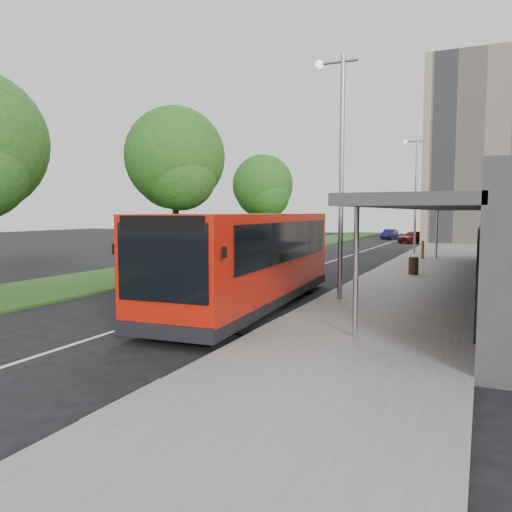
{
  "coord_description": "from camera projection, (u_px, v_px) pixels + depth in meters",
  "views": [
    {
      "loc": [
        8.54,
        -14.37,
        3.05
      ],
      "look_at": [
        1.2,
        1.73,
        1.5
      ],
      "focal_mm": 35.0,
      "sensor_mm": 36.0,
      "label": 1
    }
  ],
  "objects": [
    {
      "name": "ground",
      "position": [
        202.0,
        303.0,
        16.82
      ],
      "size": [
        120.0,
        120.0,
        0.0
      ],
      "primitive_type": "plane",
      "color": "black",
      "rests_on": "ground"
    },
    {
      "name": "pavement",
      "position": [
        439.0,
        258.0,
        32.47
      ],
      "size": [
        5.0,
        80.0,
        0.15
      ],
      "primitive_type": "cube",
      "color": "slate",
      "rests_on": "ground"
    },
    {
      "name": "grass_verge",
      "position": [
        257.0,
        252.0,
        37.84
      ],
      "size": [
        5.0,
        80.0,
        0.1
      ],
      "primitive_type": "cube",
      "color": "#214C18",
      "rests_on": "ground"
    },
    {
      "name": "lane_centre_line",
      "position": [
        328.0,
        262.0,
        30.42
      ],
      "size": [
        0.12,
        70.0,
        0.01
      ],
      "primitive_type": "cube",
      "color": "silver",
      "rests_on": "ground"
    },
    {
      "name": "kerb_dashes",
      "position": [
        394.0,
        259.0,
        32.69
      ],
      "size": [
        0.12,
        56.0,
        0.01
      ],
      "color": "silver",
      "rests_on": "ground"
    },
    {
      "name": "tree_mid",
      "position": [
        175.0,
        164.0,
        27.43
      ],
      "size": [
        5.5,
        5.5,
        8.83
      ],
      "color": "black",
      "rests_on": "ground"
    },
    {
      "name": "tree_far",
      "position": [
        263.0,
        189.0,
        38.38
      ],
      "size": [
        4.66,
        4.66,
        7.48
      ],
      "color": "black",
      "rests_on": "ground"
    },
    {
      "name": "lamp_post_near",
      "position": [
        339.0,
        162.0,
        16.53
      ],
      "size": [
        1.44,
        0.28,
        8.0
      ],
      "color": "gray",
      "rests_on": "pavement"
    },
    {
      "name": "lamp_post_far",
      "position": [
        415.0,
        188.0,
        34.66
      ],
      "size": [
        1.44,
        0.28,
        8.0
      ],
      "color": "gray",
      "rests_on": "pavement"
    },
    {
      "name": "bus_main",
      "position": [
        249.0,
        260.0,
        15.88
      ],
      "size": [
        3.41,
        10.77,
        3.01
      ],
      "rotation": [
        0.0,
        0.0,
        0.07
      ],
      "color": "red",
      "rests_on": "ground"
    },
    {
      "name": "bus_second",
      "position": [
        231.0,
        249.0,
        22.1
      ],
      "size": [
        2.81,
        9.94,
        2.79
      ],
      "rotation": [
        0.0,
        0.0,
        -0.03
      ],
      "color": "red",
      "rests_on": "ground"
    },
    {
      "name": "litter_bin",
      "position": [
        413.0,
        266.0,
        23.38
      ],
      "size": [
        0.48,
        0.48,
        0.82
      ],
      "primitive_type": "cylinder",
      "rotation": [
        0.0,
        0.0,
        -0.06
      ],
      "color": "#362616",
      "rests_on": "pavement"
    },
    {
      "name": "bollard",
      "position": [
        423.0,
        250.0,
        31.22
      ],
      "size": [
        0.18,
        0.18,
        1.13
      ],
      "primitive_type": "cylinder",
      "rotation": [
        0.0,
        0.0,
        -0.01
      ],
      "color": "#E2A20B",
      "rests_on": "pavement"
    },
    {
      "name": "car_near",
      "position": [
        413.0,
        237.0,
        49.57
      ],
      "size": [
        2.87,
        3.96,
        1.25
      ],
      "primitive_type": "imported",
      "rotation": [
        0.0,
        0.0,
        -0.43
      ],
      "color": "#530D0B",
      "rests_on": "ground"
    },
    {
      "name": "car_far",
      "position": [
        389.0,
        234.0,
        57.33
      ],
      "size": [
        1.56,
        3.55,
        1.13
      ],
      "primitive_type": "imported",
      "rotation": [
        0.0,
        0.0,
        -0.11
      ],
      "color": "navy",
      "rests_on": "ground"
    }
  ]
}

